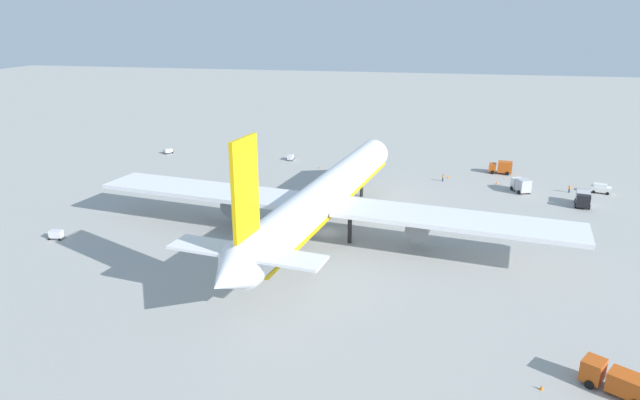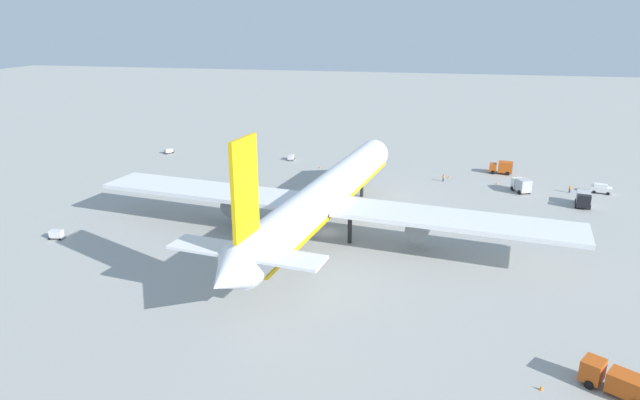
{
  "view_description": "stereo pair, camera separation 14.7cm",
  "coord_description": "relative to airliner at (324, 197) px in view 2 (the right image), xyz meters",
  "views": [
    {
      "loc": [
        -87.02,
        -17.96,
        35.25
      ],
      "look_at": [
        -6.0,
        -0.12,
        7.83
      ],
      "focal_mm": 30.92,
      "sensor_mm": 36.0,
      "label": 1
    },
    {
      "loc": [
        -86.98,
        -18.1,
        35.25
      ],
      "look_at": [
        -6.0,
        -0.12,
        7.83
      ],
      "focal_mm": 30.92,
      "sensor_mm": 36.0,
      "label": 2
    }
  ],
  "objects": [
    {
      "name": "ground_plane",
      "position": [
        1.31,
        -0.19,
        -6.86
      ],
      "size": [
        600.0,
        600.0,
        0.0
      ],
      "primitive_type": "plane",
      "color": "#9E9E99"
    },
    {
      "name": "airliner",
      "position": [
        0.0,
        0.0,
        0.0
      ],
      "size": [
        72.86,
        81.91,
        22.34
      ],
      "color": "white",
      "rests_on": "ground"
    },
    {
      "name": "service_truck_0",
      "position": [
        32.87,
        -35.86,
        -5.2
      ],
      "size": [
        5.06,
        3.96,
        3.04
      ],
      "color": "white",
      "rests_on": "ground"
    },
    {
      "name": "service_truck_1",
      "position": [
        47.38,
        -33.12,
        -5.27
      ],
      "size": [
        3.03,
        5.43,
        2.99
      ],
      "color": "#BF4C14",
      "rests_on": "ground"
    },
    {
      "name": "service_truck_3",
      "position": [
        -34.68,
        -36.88,
        -5.4
      ],
      "size": [
        5.37,
        6.79,
        2.66
      ],
      "color": "#BF4C14",
      "rests_on": "ground"
    },
    {
      "name": "service_truck_4",
      "position": [
        25.95,
        -46.64,
        -5.3
      ],
      "size": [
        5.66,
        3.52,
        2.79
      ],
      "color": "black",
      "rests_on": "ground"
    },
    {
      "name": "service_van",
      "position": [
        35.92,
        -52.34,
        -5.83
      ],
      "size": [
        2.79,
        4.35,
        1.97
      ],
      "color": "white",
      "rests_on": "ground"
    },
    {
      "name": "baggage_cart_0",
      "position": [
        49.28,
        54.27,
        -6.16
      ],
      "size": [
        2.97,
        2.54,
        1.26
      ],
      "color": "#595B60",
      "rests_on": "ground"
    },
    {
      "name": "baggage_cart_1",
      "position": [
        -11.43,
        43.56,
        -6.03
      ],
      "size": [
        1.74,
        3.09,
        1.52
      ],
      "color": "#595B60",
      "rests_on": "ground"
    },
    {
      "name": "baggage_cart_2",
      "position": [
        49.47,
        19.52,
        -6.12
      ],
      "size": [
        3.21,
        1.59,
        1.34
      ],
      "color": "gray",
      "rests_on": "ground"
    },
    {
      "name": "ground_worker_2",
      "position": [
        34.85,
        -45.94,
        -6.04
      ],
      "size": [
        0.54,
        0.54,
        1.61
      ],
      "color": "navy",
      "rests_on": "ground"
    },
    {
      "name": "ground_worker_3",
      "position": [
        37.82,
        -19.61,
        -6.04
      ],
      "size": [
        0.55,
        0.55,
        1.61
      ],
      "color": "navy",
      "rests_on": "ground"
    },
    {
      "name": "traffic_cone_0",
      "position": [
        -35.8,
        -29.82,
        -6.58
      ],
      "size": [
        0.36,
        0.36,
        0.55
      ],
      "primitive_type": "cone",
      "color": "orange",
      "rests_on": "ground"
    },
    {
      "name": "traffic_cone_1",
      "position": [
        40.9,
        -20.83,
        -6.58
      ],
      "size": [
        0.36,
        0.36,
        0.55
      ],
      "primitive_type": "cone",
      "color": "orange",
      "rests_on": "ground"
    },
    {
      "name": "traffic_cone_2",
      "position": [
        38.15,
        -31.44,
        -6.58
      ],
      "size": [
        0.36,
        0.36,
        0.55
      ],
      "primitive_type": "cone",
      "color": "orange",
      "rests_on": "ground"
    },
    {
      "name": "traffic_cone_4",
      "position": [
        43.0,
        10.27,
        -6.58
      ],
      "size": [
        0.36,
        0.36,
        0.55
      ],
      "primitive_type": "cone",
      "color": "orange",
      "rests_on": "ground"
    }
  ]
}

